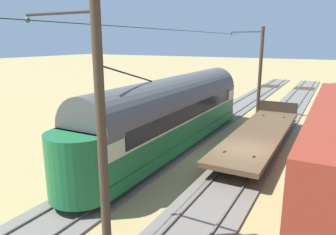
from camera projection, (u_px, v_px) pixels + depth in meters
name	position (u px, v px, depth m)	size (l,w,h in m)	color
ground_plane	(243.00, 167.00, 16.15)	(220.00, 220.00, 0.00)	#9E8956
track_adjacent_siding	(244.00, 164.00, 16.41)	(2.80, 80.00, 0.18)	#666059
track_third_siding	(168.00, 150.00, 18.49)	(2.80, 80.00, 0.18)	#666059
vintage_streetcar	(173.00, 112.00, 18.46)	(2.65, 17.92, 5.25)	#196033
flatcar_adjacent	(260.00, 133.00, 19.16)	(2.80, 12.77, 1.60)	brown
catenary_pole_foreground	(259.00, 71.00, 25.92)	(2.83, 0.28, 7.45)	#423323
catenary_pole_mid_near	(99.00, 129.00, 8.87)	(2.83, 0.28, 7.45)	#423323
overhead_wire_run	(48.00, 21.00, 9.93)	(2.63, 43.88, 0.18)	black
spare_tie_stack	(164.00, 123.00, 23.93)	(2.40, 2.40, 0.54)	#47331E
track_end_bumper	(279.00, 117.00, 25.27)	(1.80, 0.60, 0.80)	#B2A519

